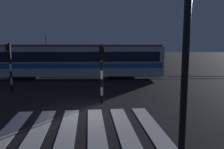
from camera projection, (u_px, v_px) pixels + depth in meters
ground_plane at (86, 113)px, 11.62m from camera, size 120.00×120.00×0.00m
rail_near at (95, 79)px, 21.69m from camera, size 80.00×0.12×0.03m
rail_far at (95, 77)px, 23.11m from camera, size 80.00×0.12×0.03m
crosswalk_zebra at (82, 127)px, 9.74m from camera, size 6.83×5.18×0.02m
traffic_light_corner_far_left at (10, 60)px, 16.19m from camera, size 0.36×0.42×3.45m
traffic_light_median_centre at (102, 65)px, 13.01m from camera, size 0.36×0.42×3.36m
street_lamp_near_kerb at (192, 7)px, 5.36m from camera, size 0.44×1.21×6.84m
tram at (73, 60)px, 22.08m from camera, size 17.03×2.58×4.15m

